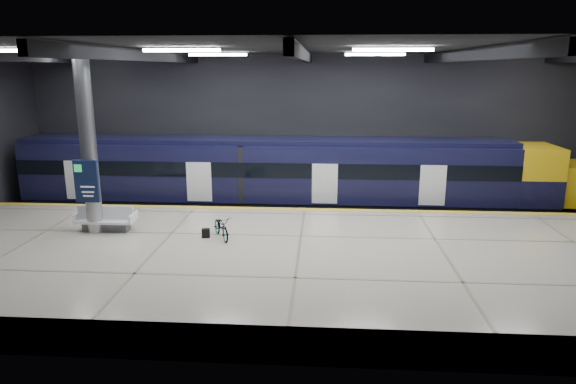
{
  "coord_description": "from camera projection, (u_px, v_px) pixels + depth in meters",
  "views": [
    {
      "loc": [
        0.78,
        -19.5,
        7.32
      ],
      "look_at": [
        -0.67,
        1.5,
        2.2
      ],
      "focal_mm": 32.0,
      "sensor_mm": 36.0,
      "label": 1
    }
  ],
  "objects": [
    {
      "name": "ground",
      "position": [
        302.0,
        254.0,
        20.69
      ],
      "size": [
        30.0,
        30.0,
        0.0
      ],
      "primitive_type": "plane",
      "color": "black",
      "rests_on": "ground"
    },
    {
      "name": "bicycle",
      "position": [
        221.0,
        227.0,
        19.14
      ],
      "size": [
        1.29,
        1.76,
        0.88
      ],
      "primitive_type": "imported",
      "rotation": [
        0.0,
        0.0,
        0.47
      ],
      "color": "#99999E",
      "rests_on": "platform"
    },
    {
      "name": "platform",
      "position": [
        299.0,
        264.0,
        18.13
      ],
      "size": [
        30.0,
        11.0,
        1.1
      ],
      "primitive_type": "cube",
      "color": "#C1B4A3",
      "rests_on": "ground"
    },
    {
      "name": "safety_strip",
      "position": [
        305.0,
        209.0,
        23.09
      ],
      "size": [
        30.0,
        0.4,
        0.01
      ],
      "primitive_type": "cube",
      "color": "yellow",
      "rests_on": "platform"
    },
    {
      "name": "room_shell",
      "position": [
        303.0,
        111.0,
        19.34
      ],
      "size": [
        30.1,
        16.1,
        8.05
      ],
      "color": "black",
      "rests_on": "ground"
    },
    {
      "name": "info_column",
      "position": [
        88.0,
        146.0,
        19.17
      ],
      "size": [
        0.9,
        0.78,
        6.9
      ],
      "color": "#9EA0A5",
      "rests_on": "platform"
    },
    {
      "name": "rails",
      "position": [
        307.0,
        214.0,
        26.0
      ],
      "size": [
        30.0,
        1.52,
        0.16
      ],
      "color": "gray",
      "rests_on": "ground"
    },
    {
      "name": "bench",
      "position": [
        106.0,
        222.0,
        20.04
      ],
      "size": [
        2.27,
        0.97,
        1.0
      ],
      "rotation": [
        0.0,
        0.0,
        0.02
      ],
      "color": "#595B60",
      "rests_on": "platform"
    },
    {
      "name": "train",
      "position": [
        300.0,
        176.0,
        25.55
      ],
      "size": [
        29.4,
        2.84,
        3.79
      ],
      "color": "black",
      "rests_on": "ground"
    },
    {
      "name": "pannier_bag",
      "position": [
        206.0,
        233.0,
        19.24
      ],
      "size": [
        0.32,
        0.22,
        0.35
      ],
      "primitive_type": "cube",
      "rotation": [
        0.0,
        0.0,
        0.15
      ],
      "color": "black",
      "rests_on": "platform"
    }
  ]
}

